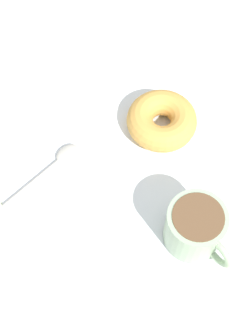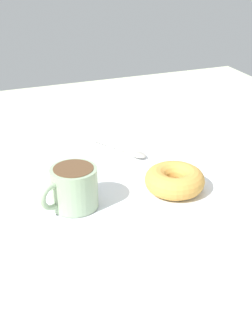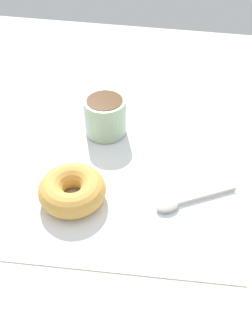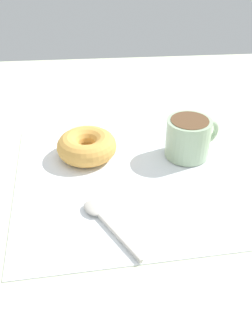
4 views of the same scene
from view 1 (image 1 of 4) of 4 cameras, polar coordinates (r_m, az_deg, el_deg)
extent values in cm
cube|color=beige|center=(68.30, -1.78, -1.05)|extent=(120.00, 120.00, 2.00)
cube|color=white|center=(67.10, 0.00, -0.85)|extent=(37.77, 37.77, 0.30)
cylinder|color=#9EB793|center=(60.76, 8.37, -7.11)|extent=(7.67, 7.67, 6.81)
cylinder|color=brown|center=(57.80, 8.78, -5.99)|extent=(6.47, 6.47, 0.60)
torus|color=#9EB793|center=(60.14, 11.09, -10.00)|extent=(2.64, 4.70, 4.71)
torus|color=gold|center=(69.48, 4.38, 5.80)|extent=(10.43, 10.43, 3.91)
ellipsoid|color=#B7B2A8|center=(68.65, -7.19, 1.81)|extent=(4.31, 3.85, 0.90)
cylinder|color=#B7B2A8|center=(67.43, -11.25, -1.66)|extent=(9.66, 5.75, 0.56)
camera|label=2|loc=(0.81, 69.77, 8.23)|focal=50.00mm
camera|label=3|loc=(0.74, -22.70, 47.39)|focal=40.00mm
camera|label=4|loc=(0.57, -57.60, 8.26)|focal=40.00mm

